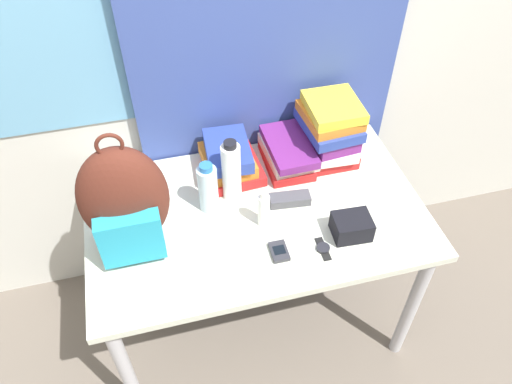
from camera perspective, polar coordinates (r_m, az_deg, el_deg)
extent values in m
cube|color=beige|center=(1.85, -3.75, 19.50)|extent=(6.00, 0.05, 2.50)
cube|color=#66A3C6|center=(1.78, -19.88, 17.78)|extent=(1.10, 0.01, 0.80)
cube|color=#384C93|center=(1.83, 1.56, 19.33)|extent=(1.03, 0.04, 2.50)
cube|color=beige|center=(1.83, 0.00, -2.53)|extent=(1.22, 0.74, 0.03)
cylinder|color=#B2B2B7|center=(1.94, -14.47, -19.51)|extent=(0.05, 0.05, 0.69)
cylinder|color=#B2B2B7|center=(2.11, 17.37, -12.31)|extent=(0.05, 0.05, 0.69)
cylinder|color=#B2B2B7|center=(2.29, -15.64, -5.35)|extent=(0.05, 0.05, 0.69)
cylinder|color=#B2B2B7|center=(2.43, 10.82, -0.34)|extent=(0.05, 0.05, 0.69)
ellipsoid|color=#512319|center=(1.63, -14.85, -0.74)|extent=(0.29, 0.16, 0.41)
cube|color=teal|center=(1.62, -14.07, -5.21)|extent=(0.20, 0.06, 0.19)
torus|color=#512319|center=(1.48, -16.42, 5.17)|extent=(0.08, 0.01, 0.08)
cube|color=red|center=(1.95, -2.65, 2.85)|extent=(0.22, 0.26, 0.04)
cube|color=orange|center=(1.92, -3.26, 3.69)|extent=(0.19, 0.23, 0.05)
cube|color=navy|center=(1.88, -3.25, 4.75)|extent=(0.17, 0.24, 0.05)
cube|color=red|center=(1.99, 3.47, 3.63)|extent=(0.17, 0.25, 0.03)
cube|color=silver|center=(1.97, 3.70, 4.64)|extent=(0.19, 0.26, 0.04)
cube|color=#6B2370|center=(1.94, 3.78, 5.25)|extent=(0.17, 0.28, 0.03)
cube|color=red|center=(2.03, 8.34, 4.61)|extent=(0.18, 0.21, 0.05)
cube|color=silver|center=(2.01, 8.31, 5.64)|extent=(0.18, 0.26, 0.03)
cube|color=#6B2370|center=(1.98, 8.41, 6.56)|extent=(0.18, 0.24, 0.05)
cube|color=navy|center=(1.95, 8.34, 7.64)|extent=(0.21, 0.26, 0.04)
cube|color=orange|center=(1.93, 8.47, 8.66)|extent=(0.21, 0.24, 0.04)
cube|color=yellow|center=(1.90, 8.86, 9.60)|extent=(0.20, 0.22, 0.04)
cylinder|color=silver|center=(1.77, -5.49, 0.33)|extent=(0.07, 0.07, 0.19)
cylinder|color=#286BB7|center=(1.70, -5.74, 2.81)|extent=(0.05, 0.05, 0.02)
cylinder|color=white|center=(1.79, -2.83, 2.25)|extent=(0.07, 0.07, 0.24)
cylinder|color=black|center=(1.70, -2.98, 5.43)|extent=(0.05, 0.05, 0.02)
cylinder|color=white|center=(1.73, 0.89, -2.14)|extent=(0.04, 0.04, 0.13)
cylinder|color=white|center=(1.67, 0.92, -0.35)|extent=(0.03, 0.03, 0.02)
cube|color=#2D2D33|center=(1.69, 2.66, -6.80)|extent=(0.06, 0.08, 0.02)
cube|color=black|center=(1.68, 2.67, -6.63)|extent=(0.04, 0.04, 0.00)
cube|color=#47474C|center=(1.83, 3.88, -0.84)|extent=(0.15, 0.07, 0.04)
cube|color=black|center=(1.75, 10.87, -3.89)|extent=(0.14, 0.11, 0.08)
cube|color=black|center=(1.72, 7.67, -6.46)|extent=(0.03, 0.10, 0.00)
cylinder|color=#232328|center=(1.71, 7.68, -6.38)|extent=(0.05, 0.05, 0.01)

